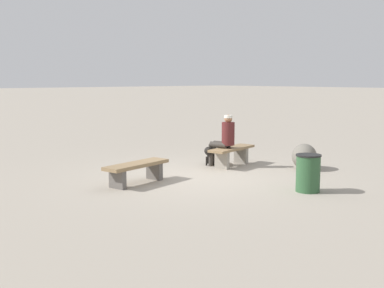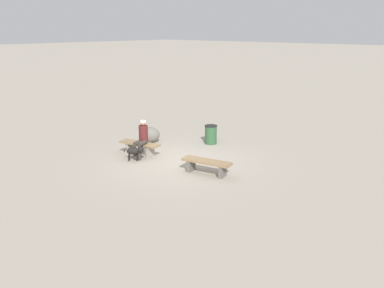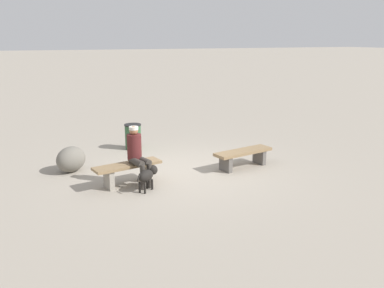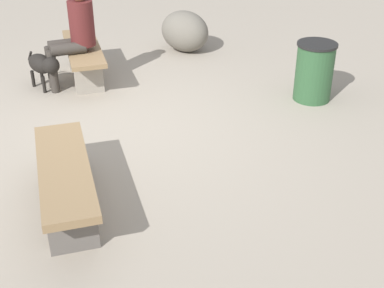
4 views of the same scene
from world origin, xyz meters
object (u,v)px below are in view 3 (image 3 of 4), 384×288
(bench_right, at_px, (128,170))
(dog, at_px, (148,175))
(bench_left, at_px, (243,155))
(seated_person, at_px, (137,152))
(trash_bin, at_px, (133,137))
(boulder, at_px, (71,159))

(bench_right, bearing_deg, dog, 111.03)
(bench_left, height_order, seated_person, seated_person)
(bench_left, height_order, trash_bin, trash_bin)
(boulder, bearing_deg, seated_person, 129.85)
(bench_right, height_order, dog, dog)
(trash_bin, bearing_deg, seated_person, 76.98)
(dog, relative_size, boulder, 0.71)
(seated_person, bearing_deg, bench_right, -33.31)
(bench_right, bearing_deg, trash_bin, -118.42)
(bench_right, distance_m, boulder, 1.78)
(trash_bin, height_order, boulder, trash_bin)
(trash_bin, xyz_separation_m, boulder, (1.93, 1.46, -0.06))
(seated_person, xyz_separation_m, boulder, (1.25, -1.50, -0.44))
(trash_bin, bearing_deg, bench_left, 126.73)
(bench_left, height_order, boulder, boulder)
(seated_person, relative_size, boulder, 1.62)
(bench_right, xyz_separation_m, seated_person, (-0.21, 0.06, 0.41))
(dog, distance_m, trash_bin, 3.44)
(dog, height_order, boulder, boulder)
(bench_left, xyz_separation_m, seated_person, (2.77, 0.16, 0.43))
(dog, bearing_deg, seated_person, 64.35)
(bench_right, relative_size, boulder, 1.95)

